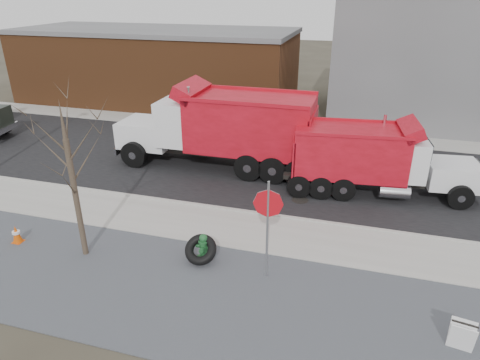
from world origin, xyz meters
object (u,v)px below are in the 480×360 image
(truck_tire, at_px, (201,250))
(fire_hydrant, at_px, (204,248))
(dump_truck_red_b, at_px, (223,126))
(sandwich_board, at_px, (462,336))
(stop_sign, at_px, (268,215))
(dump_truck_red_a, at_px, (373,157))

(truck_tire, bearing_deg, fire_hydrant, 78.97)
(dump_truck_red_b, bearing_deg, sandwich_board, 133.94)
(stop_sign, distance_m, sandwich_board, 5.63)
(sandwich_board, xyz_separation_m, dump_truck_red_a, (-2.24, 8.40, 1.19))
(truck_tire, bearing_deg, dump_truck_red_a, 52.90)
(stop_sign, relative_size, sandwich_board, 3.96)
(sandwich_board, bearing_deg, truck_tire, 177.10)
(fire_hydrant, height_order, dump_truck_red_a, dump_truck_red_a)
(stop_sign, distance_m, dump_truck_red_b, 8.79)
(fire_hydrant, relative_size, stop_sign, 0.29)
(fire_hydrant, distance_m, stop_sign, 2.77)
(fire_hydrant, height_order, stop_sign, stop_sign)
(dump_truck_red_a, relative_size, dump_truck_red_b, 0.82)
(truck_tire, height_order, dump_truck_red_b, dump_truck_red_b)
(stop_sign, height_order, dump_truck_red_b, dump_truck_red_b)
(truck_tire, xyz_separation_m, dump_truck_red_a, (5.08, 6.71, 1.17))
(fire_hydrant, height_order, truck_tire, fire_hydrant)
(truck_tire, distance_m, stop_sign, 2.76)
(stop_sign, bearing_deg, dump_truck_red_a, 83.70)
(fire_hydrant, bearing_deg, dump_truck_red_b, 101.91)
(stop_sign, height_order, sandwich_board, stop_sign)
(stop_sign, height_order, dump_truck_red_a, dump_truck_red_a)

